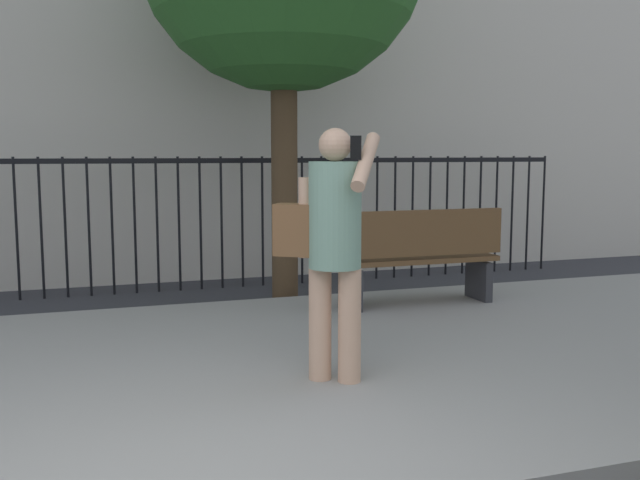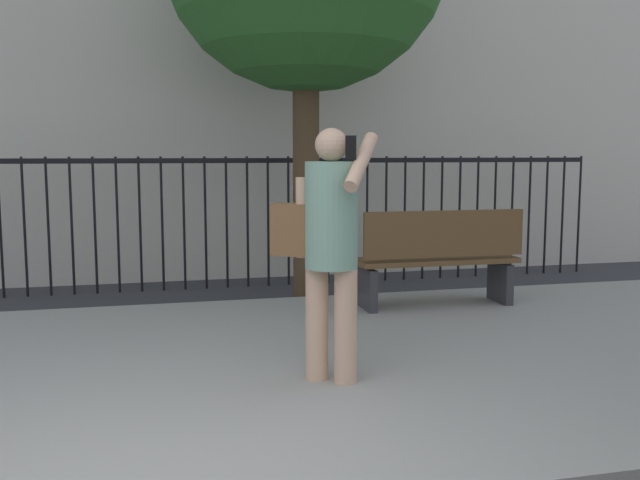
# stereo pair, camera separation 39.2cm
# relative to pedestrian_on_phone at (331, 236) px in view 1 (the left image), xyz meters

# --- Properties ---
(sidewalk) EXTENTS (28.00, 4.40, 0.15)m
(sidewalk) POSITION_rel_pedestrian_on_phone_xyz_m (-1.30, 0.53, -1.03)
(sidewalk) COLOR gray
(sidewalk) RESTS_ON ground
(iron_fence) EXTENTS (12.03, 0.04, 1.60)m
(iron_fence) POSITION_rel_pedestrian_on_phone_xyz_m (-1.30, 4.23, -0.09)
(iron_fence) COLOR black
(iron_fence) RESTS_ON ground
(pedestrian_on_phone) EXTENTS (0.71, 0.63, 1.65)m
(pedestrian_on_phone) POSITION_rel_pedestrian_on_phone_xyz_m (0.00, 0.00, 0.00)
(pedestrian_on_phone) COLOR tan
(pedestrian_on_phone) RESTS_ON sidewalk
(street_bench) EXTENTS (1.60, 0.45, 0.95)m
(street_bench) POSITION_rel_pedestrian_on_phone_xyz_m (1.62, 1.92, -0.46)
(street_bench) COLOR brown
(street_bench) RESTS_ON sidewalk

